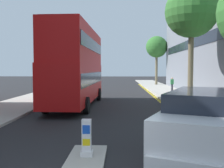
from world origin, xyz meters
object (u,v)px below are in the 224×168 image
object	(u,v)px
keep_left_bollard	(87,139)
double_decker_bus_away	(77,64)
pedestrian_far	(172,84)
taxi_minivan	(205,131)

from	to	relation	value
keep_left_bollard	double_decker_bus_away	distance (m)	11.65
keep_left_bollard	double_decker_bus_away	size ratio (longest dim) A/B	0.10
pedestrian_far	keep_left_bollard	bearing A→B (deg)	-107.44
double_decker_bus_away	pedestrian_far	bearing A→B (deg)	49.62
keep_left_bollard	taxi_minivan	bearing A→B (deg)	-14.29
double_decker_bus_away	keep_left_bollard	bearing A→B (deg)	-78.96
keep_left_bollard	double_decker_bus_away	bearing A→B (deg)	101.04
keep_left_bollard	pedestrian_far	distance (m)	22.85
keep_left_bollard	pedestrian_far	bearing A→B (deg)	72.56
double_decker_bus_away	pedestrian_far	size ratio (longest dim) A/B	6.71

